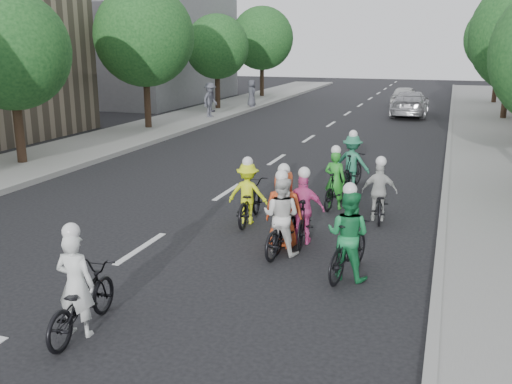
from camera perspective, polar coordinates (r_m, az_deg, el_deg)
The scene contains 26 objects.
ground at distance 12.46m, azimuth -11.43°, elevation -5.55°, with size 120.00×120.00×0.00m, color black.
sidewalk_left at distance 24.81m, azimuth -15.94°, elevation 4.50°, with size 4.00×80.00×0.15m, color gray.
curb_left at distance 23.76m, azimuth -12.05°, elevation 4.34°, with size 0.18×80.00×0.18m, color #999993.
sidewalk_right at distance 20.56m, azimuth 23.97°, elevation 1.74°, with size 4.00×80.00×0.15m, color gray.
curb_right at distance 20.46m, azimuth 18.55°, elevation 2.24°, with size 0.18×80.00×0.18m, color #999993.
bldg_sw at distance 43.95m, azimuth -11.55°, elevation 14.16°, with size 10.00×14.00×8.00m, color slate.
tree_l_2 at distance 21.44m, azimuth -23.32°, elevation 12.82°, with size 4.00×4.00×5.97m.
tree_l_3 at distance 28.79m, azimuth -11.12°, elevation 15.03°, with size 4.80×4.80×6.93m.
tree_l_4 at distance 36.89m, azimuth -3.93°, elevation 14.29°, with size 4.00×4.00×5.97m.
tree_l_5 at distance 45.32m, azimuth 0.61°, elevation 15.11°, with size 4.80×4.80×6.93m.
tree_r_2 at distance 34.74m, azimuth 24.12°, elevation 13.05°, with size 4.00×4.00×5.97m.
tree_r_3 at distance 43.72m, azimuth 23.24°, elevation 13.97°, with size 4.80×4.80×6.93m.
cyclist_0 at distance 9.05m, azimuth -17.20°, elevation -9.99°, with size 0.81×1.91×1.76m.
cyclist_1 at distance 10.71m, azimuth 9.21°, elevation -4.91°, with size 0.93×1.89×1.83m.
cyclist_2 at distance 13.79m, azimuth -0.74°, elevation -0.62°, with size 1.00×1.97×1.64m.
cyclist_3 at distance 12.42m, azimuth 4.82°, elevation -2.29°, with size 0.95×1.77×1.71m.
cyclist_4 at distance 12.17m, azimuth 2.82°, elevation -2.60°, with size 0.83×1.81×1.83m.
cyclist_5 at distance 15.15m, azimuth 7.93°, elevation 0.60°, with size 0.69×1.68×1.69m.
cyclist_6 at distance 11.81m, azimuth 2.61°, elevation -3.16°, with size 0.84×1.92×1.78m.
cyclist_7 at distance 17.17m, azimuth 9.59°, elevation 2.56°, with size 1.13×1.85×1.78m.
cyclist_8 at distance 14.32m, azimuth 12.23°, elevation -0.59°, with size 0.89×1.73×1.61m.
follow_car_lead at distance 35.23m, azimuth 15.14°, elevation 8.53°, with size 2.05×5.05×1.47m, color #A7A7AC.
follow_car_trail at distance 40.88m, azimuth 14.65°, elevation 9.29°, with size 1.60×3.97×1.35m, color silver.
spectator_0 at distance 32.48m, azimuth -4.60°, elevation 9.17°, with size 1.24×0.71×1.92m, color #52545F.
spectator_1 at distance 34.89m, azimuth -4.51°, elevation 9.38°, with size 0.99×0.41×1.70m, color #494854.
spectator_2 at distance 37.64m, azimuth -0.45°, elevation 9.84°, with size 0.84×0.55×1.73m, color #494A55.
Camera 1 is at (6.03, -10.03, 4.27)m, focal length 40.00 mm.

